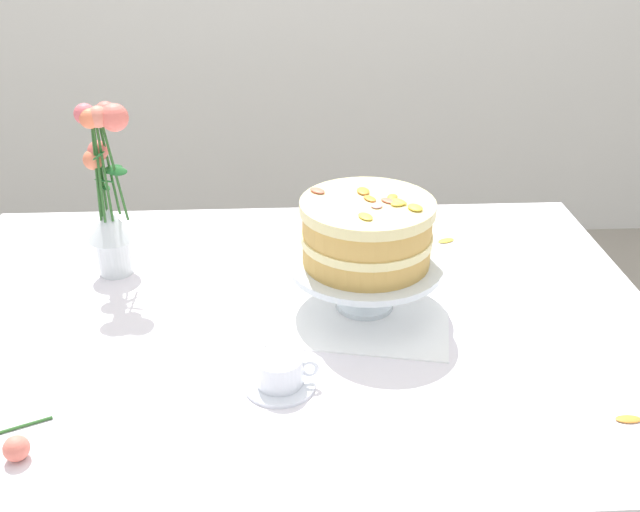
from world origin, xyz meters
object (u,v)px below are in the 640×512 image
(teacup, at_px, (281,374))
(cake_stand, at_px, (366,269))
(dining_table, at_px, (291,359))
(fallen_rose, at_px, (17,447))
(flower_vase, at_px, (108,198))
(layer_cake, at_px, (367,232))

(teacup, bearing_deg, cake_stand, 55.47)
(dining_table, relative_size, fallen_rose, 13.25)
(cake_stand, distance_m, flower_vase, 0.53)
(dining_table, relative_size, layer_cake, 5.71)
(fallen_rose, bearing_deg, layer_cake, 35.32)
(cake_stand, xyz_separation_m, layer_cake, (0.00, -0.00, 0.08))
(cake_stand, bearing_deg, fallen_rose, -144.67)
(dining_table, bearing_deg, teacup, -94.85)
(layer_cake, bearing_deg, cake_stand, 166.99)
(flower_vase, xyz_separation_m, teacup, (0.34, -0.40, -0.14))
(dining_table, xyz_separation_m, fallen_rose, (-0.39, -0.34, 0.11))
(cake_stand, height_order, fallen_rose, cake_stand)
(layer_cake, height_order, teacup, layer_cake)
(fallen_rose, bearing_deg, cake_stand, 35.33)
(teacup, bearing_deg, flower_vase, 130.18)
(cake_stand, xyz_separation_m, teacup, (-0.16, -0.23, -0.06))
(dining_table, distance_m, flower_vase, 0.48)
(cake_stand, bearing_deg, teacup, -124.53)
(teacup, xyz_separation_m, fallen_rose, (-0.37, -0.14, -0.01))
(layer_cake, distance_m, flower_vase, 0.53)
(dining_table, xyz_separation_m, flower_vase, (-0.35, 0.20, 0.26))
(cake_stand, bearing_deg, flower_vase, 161.73)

